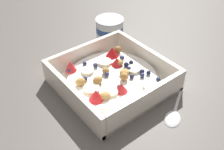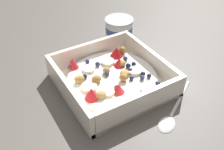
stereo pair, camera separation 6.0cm
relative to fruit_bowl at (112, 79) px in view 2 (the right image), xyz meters
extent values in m
plane|color=#56514C|center=(-0.01, 0.00, -0.02)|extent=(2.40, 2.40, 0.00)
cube|color=white|center=(0.00, 0.00, -0.01)|extent=(0.23, 0.23, 0.01)
cube|color=white|center=(0.00, -0.11, 0.01)|extent=(0.23, 0.01, 0.06)
cube|color=white|center=(0.00, 0.11, 0.01)|extent=(0.23, 0.01, 0.06)
cube|color=white|center=(-0.11, 0.00, 0.01)|extent=(0.01, 0.21, 0.06)
cube|color=white|center=(0.11, 0.00, 0.01)|extent=(0.01, 0.21, 0.06)
cylinder|color=white|center=(0.00, 0.00, 0.00)|extent=(0.20, 0.20, 0.02)
cylinder|color=#F7EFC6|center=(-0.05, 0.02, 0.01)|extent=(0.04, 0.04, 0.01)
cylinder|color=#F7EFC6|center=(0.01, 0.05, 0.01)|extent=(0.03, 0.03, 0.01)
cylinder|color=#F4EAB7|center=(0.01, -0.06, 0.01)|extent=(0.04, 0.04, 0.01)
cylinder|color=beige|center=(0.08, 0.04, 0.01)|extent=(0.05, 0.05, 0.01)
cylinder|color=#F7EFC6|center=(-0.05, -0.03, 0.01)|extent=(0.03, 0.03, 0.01)
cylinder|color=#F4EAB7|center=(0.04, -0.03, 0.01)|extent=(0.04, 0.04, 0.01)
cone|color=red|center=(-0.03, 0.04, 0.02)|extent=(0.04, 0.04, 0.02)
cone|color=red|center=(0.05, -0.01, 0.02)|extent=(0.04, 0.04, 0.02)
cone|color=red|center=(0.04, -0.07, 0.02)|extent=(0.04, 0.04, 0.03)
cone|color=red|center=(-0.06, 0.05, 0.02)|extent=(0.04, 0.04, 0.02)
cone|color=red|center=(-0.08, -0.06, 0.02)|extent=(0.04, 0.04, 0.02)
sphere|color=navy|center=(-0.04, 0.06, 0.01)|extent=(0.01, 0.01, 0.01)
sphere|color=#191E3D|center=(0.00, 0.07, 0.01)|extent=(0.01, 0.01, 0.01)
sphere|color=#191E3D|center=(0.05, 0.07, 0.01)|extent=(0.01, 0.01, 0.01)
sphere|color=#23284C|center=(0.05, -0.01, 0.01)|extent=(0.01, 0.01, 0.01)
sphere|color=#23284C|center=(-0.07, -0.02, 0.01)|extent=(0.01, 0.01, 0.01)
sphere|color=navy|center=(-0.05, -0.01, 0.01)|extent=(0.01, 0.01, 0.01)
sphere|color=#23284C|center=(0.08, 0.07, 0.01)|extent=(0.01, 0.01, 0.01)
sphere|color=navy|center=(0.00, -0.01, 0.01)|extent=(0.01, 0.01, 0.01)
sphere|color=#191E3D|center=(-0.01, 0.05, 0.01)|extent=(0.01, 0.01, 0.01)
sphere|color=navy|center=(0.03, -0.06, 0.01)|extent=(0.01, 0.01, 0.01)
sphere|color=navy|center=(0.01, 0.05, 0.01)|extent=(0.01, 0.01, 0.01)
sphere|color=#23284C|center=(0.03, 0.03, 0.01)|extent=(0.01, 0.01, 0.01)
sphere|color=navy|center=(-0.07, -0.07, 0.01)|extent=(0.01, 0.01, 0.01)
sphere|color=navy|center=(0.04, 0.05, 0.01)|extent=(0.01, 0.01, 0.01)
sphere|color=#191E3D|center=(-0.02, -0.05, 0.01)|extent=(0.01, 0.01, 0.01)
sphere|color=#23284C|center=(0.03, 0.06, 0.01)|extent=(0.01, 0.01, 0.01)
ellipsoid|color=olive|center=(-0.07, 0.07, 0.02)|extent=(0.02, 0.02, 0.02)
ellipsoid|color=tan|center=(-0.02, 0.04, 0.01)|extent=(0.03, 0.03, 0.01)
ellipsoid|color=#AD7F42|center=(0.00, -0.04, 0.02)|extent=(0.02, 0.02, 0.02)
ellipsoid|color=tan|center=(0.01, 0.03, 0.01)|extent=(0.02, 0.03, 0.01)
ellipsoid|color=#AD7F42|center=(0.03, 0.01, 0.02)|extent=(0.02, 0.02, 0.02)
ellipsoid|color=#AD7F42|center=(-0.02, 0.00, 0.01)|extent=(0.02, 0.02, 0.02)
ellipsoid|color=tan|center=(-0.02, -0.07, 0.02)|extent=(0.02, 0.03, 0.02)
ellipsoid|color=tan|center=(0.05, -0.05, 0.01)|extent=(0.02, 0.03, 0.01)
ellipsoid|color=silver|center=(0.16, 0.03, -0.01)|extent=(0.05, 0.06, 0.01)
cylinder|color=silver|center=(0.12, 0.11, -0.02)|extent=(0.07, 0.11, 0.01)
cylinder|color=white|center=(-0.17, 0.13, 0.01)|extent=(0.08, 0.08, 0.06)
cylinder|color=#2D5193|center=(-0.17, 0.13, 0.01)|extent=(0.08, 0.08, 0.02)
cylinder|color=#B7BCC6|center=(-0.17, 0.13, 0.04)|extent=(0.08, 0.08, 0.00)
camera|label=1|loc=(0.37, -0.29, 0.38)|focal=42.53mm
camera|label=2|loc=(0.40, -0.24, 0.38)|focal=42.53mm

